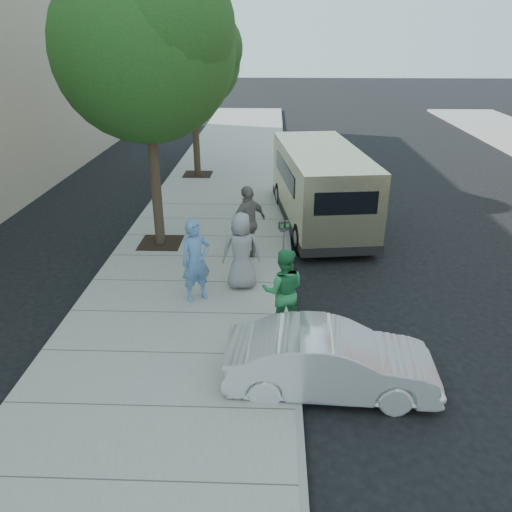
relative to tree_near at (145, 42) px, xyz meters
name	(u,v)px	position (x,y,z in m)	size (l,w,h in m)	color
ground	(233,287)	(2.25, -2.40, -5.55)	(120.00, 120.00, 0.00)	black
sidewalk	(193,284)	(1.25, -2.40, -5.47)	(5.00, 60.00, 0.15)	gray
curb_face	(291,285)	(3.69, -2.40, -5.47)	(0.12, 60.00, 0.16)	gray
tree_near	(145,42)	(0.00, 0.00, 0.00)	(4.62, 4.60, 7.53)	black
tree_far	(193,56)	(0.00, 7.60, -0.66)	(3.92, 3.80, 6.49)	black
parking_meter	(284,235)	(3.50, -1.57, -4.45)	(0.28, 0.19, 1.30)	gray
van	(320,185)	(4.70, 2.16, -4.24)	(3.01, 6.87, 2.47)	beige
sedan	(330,361)	(4.25, -6.18, -4.94)	(1.28, 3.66, 1.21)	silver
person_officer	(196,261)	(1.51, -3.26, -4.44)	(0.70, 0.46, 1.91)	#5885BC
person_green_shirt	(283,291)	(3.45, -4.50, -4.49)	(0.88, 0.68, 1.81)	#2B8449
person_gray_shirt	(241,251)	(2.50, -2.62, -4.46)	(0.91, 0.59, 1.87)	gray
person_striped_polo	(248,223)	(2.57, -0.94, -4.38)	(1.19, 0.49, 2.03)	gray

